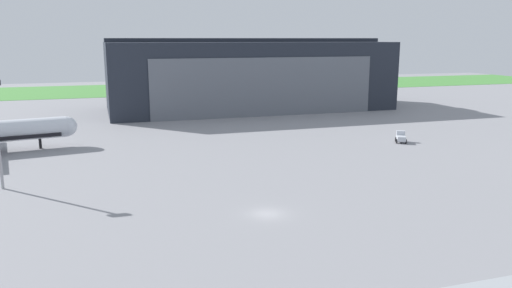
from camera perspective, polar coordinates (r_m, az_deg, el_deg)
The scene contains 4 objects.
ground_plane at distance 65.90m, azimuth 1.30°, elevation -7.98°, with size 440.00×440.00×0.00m, color gray.
grass_field_strip at distance 232.20m, azimuth -12.70°, elevation 6.12°, with size 440.00×56.00×0.08m, color #488B3C.
maintenance_hangar at distance 162.93m, azimuth -0.81°, elevation 7.86°, with size 88.79×35.15×22.59m.
pushback_tractor at distance 114.57m, azimuth 16.22°, elevation 0.74°, with size 3.37×3.91×2.42m.
Camera 1 is at (-20.26, -58.54, 22.47)m, focal length 35.01 mm.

